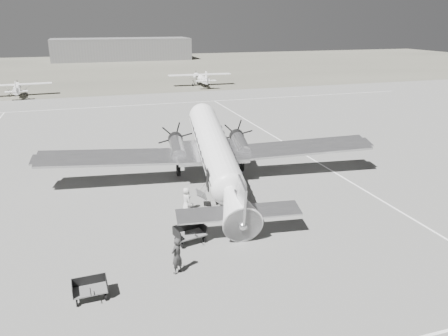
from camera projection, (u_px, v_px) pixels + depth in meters
ground at (211, 213)px, 28.69m from camera, size 260.00×260.00×0.00m
taxi_line_right at (367, 192)px, 32.12m from camera, size 0.15×80.00×0.01m
taxi_line_horizon at (137, 105)px, 64.80m from camera, size 90.00×0.15×0.01m
grass_infield at (112, 68)px, 114.45m from camera, size 260.00×90.00×0.01m
hangar_main at (122, 49)px, 137.39m from camera, size 42.00×14.00×6.60m
dc3_airliner at (216, 155)px, 32.18m from camera, size 28.66×21.53×5.08m
light_plane_left at (17, 90)px, 71.86m from camera, size 11.73×9.85×2.28m
light_plane_right at (201, 79)px, 83.26m from camera, size 12.43×10.20×2.52m
baggage_cart_near at (190, 234)px, 24.71m from camera, size 2.05×1.65×1.02m
baggage_cart_far at (90, 290)px, 19.70m from camera, size 1.68×1.23×0.91m
ground_crew at (177, 256)px, 21.58m from camera, size 0.83×0.78×1.91m
ramp_agent at (191, 216)px, 26.25m from camera, size 0.69×0.86×1.69m
passenger at (186, 199)px, 28.67m from camera, size 0.68×0.90×1.65m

